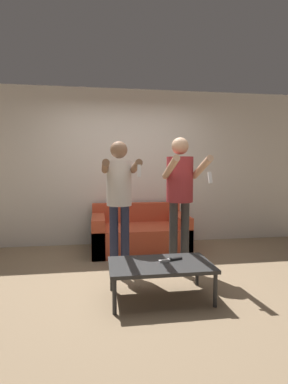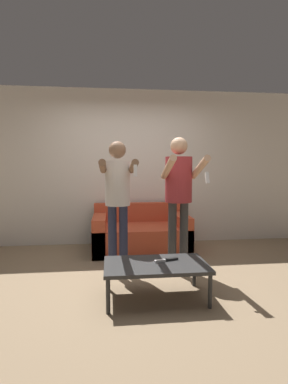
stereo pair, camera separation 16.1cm
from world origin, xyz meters
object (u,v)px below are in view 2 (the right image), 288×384
Objects in this scene: person_standing_right at (179,187)px; coffee_table at (156,266)px; couch at (140,234)px; remote_far at (171,259)px; remote_near at (161,261)px; person_standing_left at (118,191)px.

coffee_table is at bearing -118.32° from person_standing_right.
couch reaches higher than remote_far.
person_standing_right is at bearing 64.24° from remote_near.
person_standing_left is (-0.39, -1.05, 0.79)m from couch.
remote_far is at bearing -52.05° from person_standing_left.
person_standing_left is 0.97× the size of person_standing_right.
remote_near is at bearing -59.76° from person_standing_left.
remote_far reaches higher than coffee_table.
coffee_table is (-0.03, -1.82, 0.08)m from couch.
remote_near is 0.12m from remote_far.
person_standing_left reaches higher than couch.
remote_far is at bearing -84.98° from couch.
person_standing_left reaches higher than remote_near.
couch is 9.86× the size of remote_far.
coffee_table is at bearing -147.79° from remote_near.
person_standing_right reaches higher than remote_far.
remote_far is at bearing 22.74° from coffee_table.
person_standing_right is 1.09m from remote_near.
couch is 1.37m from person_standing_left.
remote_near is (-0.36, -0.74, -0.72)m from person_standing_right.
person_standing_left is 10.92× the size of remote_far.
remote_far is (0.15, -1.74, 0.12)m from couch.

